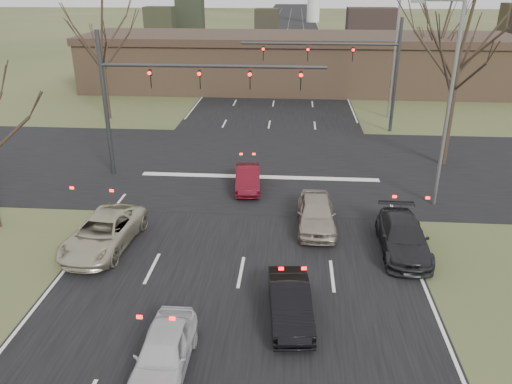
# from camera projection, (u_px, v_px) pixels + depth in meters

# --- Properties ---
(ground) EXTENTS (360.00, 360.00, 0.00)m
(ground) POSITION_uv_depth(u_px,v_px,m) (232.00, 322.00, 16.52)
(ground) COLOR #3C4525
(ground) RESTS_ON ground
(road_main) EXTENTS (14.00, 300.00, 0.02)m
(road_main) POSITION_uv_depth(u_px,v_px,m) (282.00, 56.00, 71.43)
(road_main) COLOR black
(road_main) RESTS_ON ground
(road_cross) EXTENTS (200.00, 14.00, 0.02)m
(road_cross) POSITION_uv_depth(u_px,v_px,m) (262.00, 165.00, 30.24)
(road_cross) COLOR black
(road_cross) RESTS_ON ground
(building) EXTENTS (42.40, 10.40, 5.30)m
(building) POSITION_uv_depth(u_px,v_px,m) (297.00, 62.00, 50.10)
(building) COLOR brown
(building) RESTS_ON ground
(mast_arm_near) EXTENTS (12.12, 0.24, 8.00)m
(mast_arm_near) POSITION_uv_depth(u_px,v_px,m) (162.00, 87.00, 26.77)
(mast_arm_near) COLOR #383A3D
(mast_arm_near) RESTS_ON ground
(mast_arm_far) EXTENTS (11.12, 0.24, 8.00)m
(mast_arm_far) POSITION_uv_depth(u_px,v_px,m) (357.00, 61.00, 35.14)
(mast_arm_far) COLOR #383A3D
(mast_arm_far) RESTS_ON ground
(streetlight_right_near) EXTENTS (2.34, 0.25, 10.00)m
(streetlight_right_near) POSITION_uv_depth(u_px,v_px,m) (447.00, 94.00, 22.84)
(streetlight_right_near) COLOR gray
(streetlight_right_near) RESTS_ON ground
(streetlight_right_far) EXTENTS (2.34, 0.25, 10.00)m
(streetlight_right_far) POSITION_uv_depth(u_px,v_px,m) (393.00, 46.00, 38.36)
(streetlight_right_far) COLOR gray
(streetlight_right_far) RESTS_ON ground
(tree_right_near) EXTENTS (6.90, 6.90, 11.50)m
(tree_right_near) POSITION_uv_depth(u_px,v_px,m) (467.00, 9.00, 26.86)
(tree_right_near) COLOR black
(tree_right_near) RESTS_ON ground
(tree_left_far) EXTENTS (5.70, 5.70, 9.50)m
(tree_left_far) POSITION_uv_depth(u_px,v_px,m) (98.00, 23.00, 37.40)
(tree_left_far) COLOR black
(tree_left_far) RESTS_ON ground
(tree_right_far) EXTENTS (5.40, 5.40, 9.00)m
(tree_right_far) POSITION_uv_depth(u_px,v_px,m) (443.00, 20.00, 44.74)
(tree_right_far) COLOR black
(tree_right_far) RESTS_ON ground
(car_silver_suv) EXTENTS (2.69, 5.10, 1.37)m
(car_silver_suv) POSITION_uv_depth(u_px,v_px,m) (104.00, 233.00, 20.81)
(car_silver_suv) COLOR #B4AD92
(car_silver_suv) RESTS_ON ground
(car_white_sedan) EXTENTS (1.50, 3.71, 1.26)m
(car_white_sedan) POSITION_uv_depth(u_px,v_px,m) (164.00, 352.00, 14.27)
(car_white_sedan) COLOR silver
(car_white_sedan) RESTS_ON ground
(car_black_hatch) EXTENTS (1.67, 3.87, 1.24)m
(car_black_hatch) POSITION_uv_depth(u_px,v_px,m) (290.00, 302.00, 16.46)
(car_black_hatch) COLOR black
(car_black_hatch) RESTS_ON ground
(car_charcoal_sedan) EXTENTS (1.95, 4.61, 1.33)m
(car_charcoal_sedan) POSITION_uv_depth(u_px,v_px,m) (403.00, 237.00, 20.51)
(car_charcoal_sedan) COLOR black
(car_charcoal_sedan) RESTS_ON ground
(car_red_ahead) EXTENTS (1.58, 3.72, 1.19)m
(car_red_ahead) POSITION_uv_depth(u_px,v_px,m) (248.00, 178.00, 26.66)
(car_red_ahead) COLOR #520B16
(car_red_ahead) RESTS_ON ground
(car_silver_ahead) EXTENTS (1.73, 4.19, 1.42)m
(car_silver_ahead) POSITION_uv_depth(u_px,v_px,m) (316.00, 213.00, 22.46)
(car_silver_ahead) COLOR #A49785
(car_silver_ahead) RESTS_ON ground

